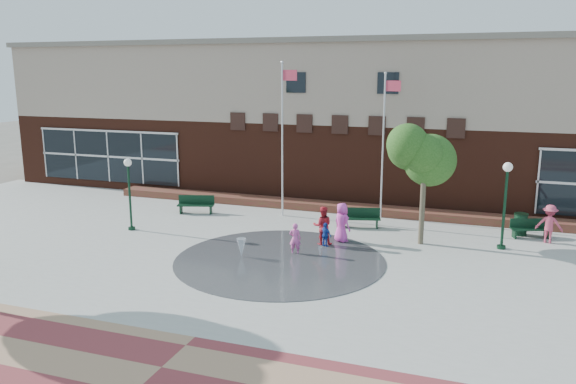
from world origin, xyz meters
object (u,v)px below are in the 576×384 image
(flagpole_left, at_px, (283,132))
(child_splash, at_px, (295,239))
(bench_left, at_px, (196,208))
(trash_can, at_px, (520,224))
(flagpole_right, at_px, (384,138))

(flagpole_left, bearing_deg, child_splash, -53.00)
(child_splash, bearing_deg, bench_left, -42.59)
(bench_left, distance_m, trash_can, 16.06)
(trash_can, xyz_separation_m, child_splash, (-8.91, -5.98, 0.13))
(flagpole_right, bearing_deg, trash_can, 7.45)
(flagpole_left, relative_size, bench_left, 3.99)
(bench_left, bearing_deg, trash_can, -12.30)
(flagpole_left, distance_m, flagpole_right, 5.08)
(flagpole_left, relative_size, trash_can, 7.61)
(flagpole_right, relative_size, bench_left, 3.72)
(trash_can, bearing_deg, flagpole_left, -178.59)
(flagpole_left, distance_m, bench_left, 6.19)
(child_splash, bearing_deg, flagpole_left, -75.19)
(bench_left, bearing_deg, child_splash, -50.25)
(flagpole_left, distance_m, child_splash, 7.28)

